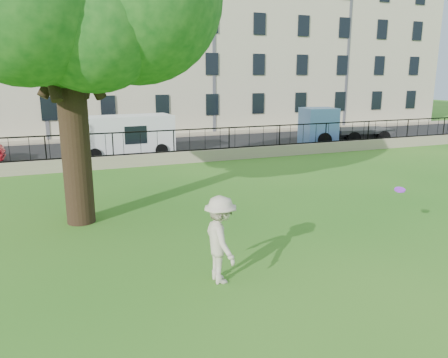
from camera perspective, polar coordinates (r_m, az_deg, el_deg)
name	(u,v)px	position (r m, az deg, el deg)	size (l,w,h in m)	color
ground	(293,249)	(11.60, 9.01, -8.96)	(120.00, 120.00, 0.00)	#236B19
retaining_wall	(174,158)	(22.30, -6.52, 2.78)	(50.00, 0.40, 0.60)	gray
iron_railing	(174,141)	(22.16, -6.58, 4.94)	(50.00, 0.05, 1.13)	black
street	(154,149)	(26.86, -9.07, 3.87)	(60.00, 9.00, 0.01)	black
sidewalk	(139,137)	(31.90, -11.07, 5.38)	(60.00, 1.40, 0.12)	gray
building_row	(122,42)	(37.29, -13.19, 16.97)	(56.40, 10.40, 13.80)	beige
man	(221,240)	(9.41, -0.45, -7.93)	(1.24, 0.71, 1.92)	beige
frisbee	(400,190)	(11.95, 21.99, -1.31)	(0.27, 0.27, 0.03)	#9F29ED
white_van	(124,136)	(24.83, -12.92, 5.50)	(5.28, 2.06, 2.22)	white
blue_truck	(344,126)	(29.57, 15.40, 6.72)	(5.63, 2.00, 2.36)	#598AD2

